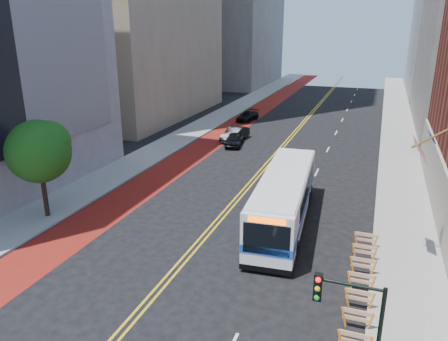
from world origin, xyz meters
name	(u,v)px	position (x,y,z in m)	size (l,w,h in m)	color
ground	(150,299)	(0.00, 0.00, 0.00)	(160.00, 160.00, 0.00)	black
sidewalk_left	(184,136)	(-12.00, 30.00, 0.07)	(4.00, 140.00, 0.15)	gray
sidewalk_right	(400,155)	(12.00, 30.00, 0.07)	(4.00, 140.00, 0.15)	gray
bus_lane_paint	(215,139)	(-8.10, 30.00, 0.00)	(3.60, 140.00, 0.01)	maroon
center_line_inner	(282,145)	(-0.18, 30.00, 0.00)	(0.14, 140.00, 0.01)	gold
center_line_outer	(285,146)	(0.18, 30.00, 0.00)	(0.14, 140.00, 0.01)	gold
lane_dashes	(336,133)	(4.80, 38.00, 0.01)	(0.14, 98.20, 0.01)	silver
construction_barriers	(360,288)	(9.60, 3.42, 0.68)	(1.42, 10.91, 1.00)	orange
street_tree	(40,149)	(-11.24, 6.04, 4.91)	(4.20, 4.20, 6.70)	black
traffic_signal	(351,322)	(9.41, -3.51, 3.72)	(2.21, 0.34, 5.07)	black
transit_bus	(284,198)	(4.27, 10.48, 1.86)	(3.80, 13.17, 3.57)	white
car_a	(234,140)	(-5.08, 27.99, 0.70)	(1.64, 4.08, 1.39)	black
car_b	(235,134)	(-5.72, 30.23, 0.77)	(1.64, 4.70, 1.55)	black
car_c	(248,116)	(-7.49, 41.05, 0.65)	(1.82, 4.49, 1.30)	black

